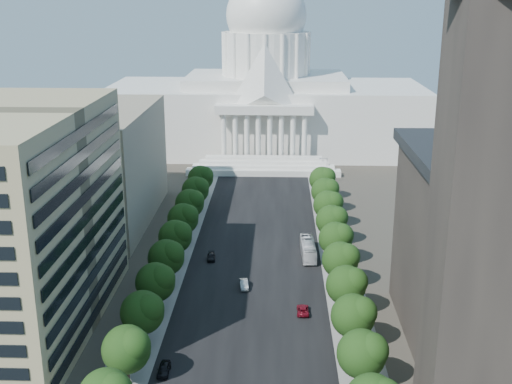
# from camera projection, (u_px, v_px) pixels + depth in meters

# --- Properties ---
(road_asphalt) EXTENTS (30.00, 260.00, 0.01)m
(road_asphalt) POSITION_uv_depth(u_px,v_px,m) (258.00, 235.00, 162.66)
(road_asphalt) COLOR black
(road_asphalt) RESTS_ON ground
(sidewalk_left) EXTENTS (8.00, 260.00, 0.02)m
(sidewalk_left) POSITION_uv_depth(u_px,v_px,m) (183.00, 234.00, 163.31)
(sidewalk_left) COLOR gray
(sidewalk_left) RESTS_ON ground
(sidewalk_right) EXTENTS (8.00, 260.00, 0.02)m
(sidewalk_right) POSITION_uv_depth(u_px,v_px,m) (333.00, 236.00, 162.01)
(sidewalk_right) COLOR gray
(sidewalk_right) RESTS_ON ground
(capitol) EXTENTS (120.00, 56.00, 73.00)m
(capitol) POSITION_uv_depth(u_px,v_px,m) (266.00, 98.00, 247.38)
(capitol) COLOR white
(capitol) RESTS_ON ground
(office_block_left_far) EXTENTS (38.00, 52.00, 30.00)m
(office_block_left_far) POSITION_uv_depth(u_px,v_px,m) (78.00, 166.00, 169.44)
(office_block_left_far) COLOR gray
(office_block_left_far) RESTS_ON ground
(tree_l_b) EXTENTS (7.79, 7.60, 9.97)m
(tree_l_b) POSITION_uv_depth(u_px,v_px,m) (128.00, 348.00, 98.15)
(tree_l_b) COLOR #33261C
(tree_l_b) RESTS_ON ground
(tree_l_c) EXTENTS (7.79, 7.60, 9.97)m
(tree_l_c) POSITION_uv_depth(u_px,v_px,m) (144.00, 311.00, 109.61)
(tree_l_c) COLOR #33261C
(tree_l_c) RESTS_ON ground
(tree_l_d) EXTENTS (7.79, 7.60, 9.97)m
(tree_l_d) POSITION_uv_depth(u_px,v_px,m) (157.00, 281.00, 121.07)
(tree_l_d) COLOR #33261C
(tree_l_d) RESTS_ON ground
(tree_l_e) EXTENTS (7.79, 7.60, 9.97)m
(tree_l_e) POSITION_uv_depth(u_px,v_px,m) (167.00, 257.00, 132.53)
(tree_l_e) COLOR #33261C
(tree_l_e) RESTS_ON ground
(tree_l_f) EXTENTS (7.79, 7.60, 9.97)m
(tree_l_f) POSITION_uv_depth(u_px,v_px,m) (176.00, 236.00, 143.99)
(tree_l_f) COLOR #33261C
(tree_l_f) RESTS_ON ground
(tree_l_g) EXTENTS (7.79, 7.60, 9.97)m
(tree_l_g) POSITION_uv_depth(u_px,v_px,m) (184.00, 218.00, 155.45)
(tree_l_g) COLOR #33261C
(tree_l_g) RESTS_ON ground
(tree_l_h) EXTENTS (7.79, 7.60, 9.97)m
(tree_l_h) POSITION_uv_depth(u_px,v_px,m) (191.00, 203.00, 166.91)
(tree_l_h) COLOR #33261C
(tree_l_h) RESTS_ON ground
(tree_l_i) EXTENTS (7.79, 7.60, 9.97)m
(tree_l_i) POSITION_uv_depth(u_px,v_px,m) (196.00, 189.00, 178.37)
(tree_l_i) COLOR #33261C
(tree_l_i) RESTS_ON ground
(tree_l_j) EXTENTS (7.79, 7.60, 9.97)m
(tree_l_j) POSITION_uv_depth(u_px,v_px,m) (201.00, 178.00, 189.83)
(tree_l_j) COLOR #33261C
(tree_l_j) RESTS_ON ground
(tree_r_b) EXTENTS (7.79, 7.60, 9.97)m
(tree_r_b) POSITION_uv_depth(u_px,v_px,m) (364.00, 353.00, 96.91)
(tree_r_b) COLOR #33261C
(tree_r_b) RESTS_ON ground
(tree_r_c) EXTENTS (7.79, 7.60, 9.97)m
(tree_r_c) POSITION_uv_depth(u_px,v_px,m) (355.00, 315.00, 108.37)
(tree_r_c) COLOR #33261C
(tree_r_c) RESTS_ON ground
(tree_r_d) EXTENTS (7.79, 7.60, 9.97)m
(tree_r_d) POSITION_uv_depth(u_px,v_px,m) (348.00, 284.00, 119.83)
(tree_r_d) COLOR #33261C
(tree_r_d) RESTS_ON ground
(tree_r_e) EXTENTS (7.79, 7.60, 9.97)m
(tree_r_e) POSITION_uv_depth(u_px,v_px,m) (342.00, 259.00, 131.29)
(tree_r_e) COLOR #33261C
(tree_r_e) RESTS_ON ground
(tree_r_f) EXTENTS (7.79, 7.60, 9.97)m
(tree_r_f) POSITION_uv_depth(u_px,v_px,m) (337.00, 238.00, 142.75)
(tree_r_f) COLOR #33261C
(tree_r_f) RESTS_ON ground
(tree_r_g) EXTENTS (7.79, 7.60, 9.97)m
(tree_r_g) POSITION_uv_depth(u_px,v_px,m) (333.00, 220.00, 154.21)
(tree_r_g) COLOR #33261C
(tree_r_g) RESTS_ON ground
(tree_r_h) EXTENTS (7.79, 7.60, 9.97)m
(tree_r_h) POSITION_uv_depth(u_px,v_px,m) (329.00, 204.00, 165.67)
(tree_r_h) COLOR #33261C
(tree_r_h) RESTS_ON ground
(tree_r_i) EXTENTS (7.79, 7.60, 9.97)m
(tree_r_i) POSITION_uv_depth(u_px,v_px,m) (326.00, 191.00, 177.13)
(tree_r_i) COLOR #33261C
(tree_r_i) RESTS_ON ground
(tree_r_j) EXTENTS (7.79, 7.60, 9.97)m
(tree_r_j) POSITION_uv_depth(u_px,v_px,m) (323.00, 179.00, 188.59)
(tree_r_j) COLOR #33261C
(tree_r_j) RESTS_ON ground
(streetlight_b) EXTENTS (2.61, 0.44, 9.00)m
(streetlight_b) POSITION_uv_depth(u_px,v_px,m) (365.00, 321.00, 107.73)
(streetlight_b) COLOR gray
(streetlight_b) RESTS_ON ground
(streetlight_c) EXTENTS (2.61, 0.44, 9.00)m
(streetlight_c) POSITION_uv_depth(u_px,v_px,m) (349.00, 262.00, 131.61)
(streetlight_c) COLOR gray
(streetlight_c) RESTS_ON ground
(streetlight_d) EXTENTS (2.61, 0.44, 9.00)m
(streetlight_d) POSITION_uv_depth(u_px,v_px,m) (339.00, 221.00, 155.48)
(streetlight_d) COLOR gray
(streetlight_d) RESTS_ON ground
(streetlight_e) EXTENTS (2.61, 0.44, 9.00)m
(streetlight_e) POSITION_uv_depth(u_px,v_px,m) (331.00, 191.00, 179.36)
(streetlight_e) COLOR gray
(streetlight_e) RESTS_ON ground
(streetlight_f) EXTENTS (2.61, 0.44, 9.00)m
(streetlight_f) POSITION_uv_depth(u_px,v_px,m) (325.00, 168.00, 203.23)
(streetlight_f) COLOR gray
(streetlight_f) RESTS_ON ground
(car_dark_a) EXTENTS (1.85, 4.59, 1.56)m
(car_dark_a) POSITION_uv_depth(u_px,v_px,m) (164.00, 369.00, 102.87)
(car_dark_a) COLOR black
(car_dark_a) RESTS_ON ground
(car_silver) EXTENTS (2.20, 4.87, 1.55)m
(car_silver) POSITION_uv_depth(u_px,v_px,m) (244.00, 284.00, 132.96)
(car_silver) COLOR #979B9E
(car_silver) RESTS_ON ground
(car_red) EXTENTS (2.26, 4.90, 1.36)m
(car_red) POSITION_uv_depth(u_px,v_px,m) (303.00, 310.00, 122.37)
(car_red) COLOR maroon
(car_red) RESTS_ON ground
(car_dark_b) EXTENTS (2.18, 4.61, 1.30)m
(car_dark_b) POSITION_uv_depth(u_px,v_px,m) (211.00, 257.00, 147.06)
(car_dark_b) COLOR black
(car_dark_b) RESTS_ON ground
(city_bus) EXTENTS (3.45, 13.04, 3.61)m
(city_bus) POSITION_uv_depth(u_px,v_px,m) (308.00, 249.00, 148.81)
(city_bus) COLOR silver
(city_bus) RESTS_ON ground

